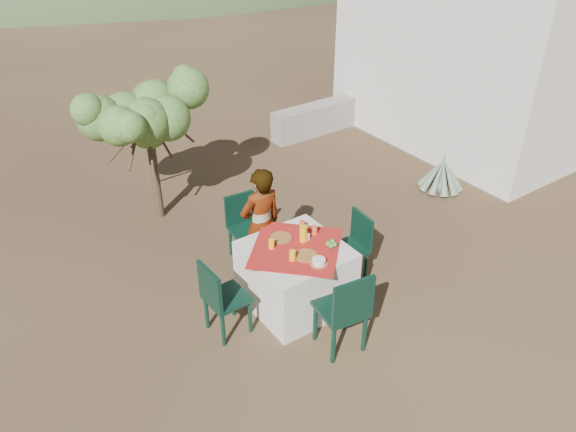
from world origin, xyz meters
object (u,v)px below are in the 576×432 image
(chair_near, at_px, (346,310))
(juice_pitcher, at_px, (303,234))
(chair_right, at_px, (354,243))
(agave, at_px, (442,175))
(shrub_tree, at_px, (150,120))
(chair_far, at_px, (244,224))
(guesthouse, at_px, (482,52))
(table, at_px, (296,275))
(person, at_px, (261,225))
(chair_left, at_px, (220,297))

(chair_near, distance_m, juice_pitcher, 1.02)
(chair_right, distance_m, agave, 2.69)
(shrub_tree, height_order, juice_pitcher, shrub_tree)
(chair_far, bearing_deg, agave, 1.30)
(guesthouse, bearing_deg, table, -159.18)
(chair_right, distance_m, person, 1.12)
(chair_left, bearing_deg, chair_far, -43.20)
(chair_right, bearing_deg, agave, 114.92)
(shrub_tree, height_order, agave, shrub_tree)
(agave, bearing_deg, table, -165.47)
(chair_near, distance_m, shrub_tree, 3.71)
(juice_pitcher, bearing_deg, person, 107.98)
(person, bearing_deg, chair_near, 90.83)
(shrub_tree, height_order, guesthouse, guesthouse)
(shrub_tree, relative_size, agave, 2.46)
(shrub_tree, bearing_deg, chair_right, -64.02)
(table, height_order, agave, table)
(table, distance_m, chair_near, 0.92)
(chair_near, height_order, shrub_tree, shrub_tree)
(chair_far, distance_m, chair_near, 2.03)
(chair_right, xyz_separation_m, person, (-0.89, 0.63, 0.26))
(chair_far, height_order, juice_pitcher, juice_pitcher)
(chair_near, xyz_separation_m, agave, (3.42, 1.78, -0.30))
(chair_left, height_order, shrub_tree, shrub_tree)
(table, xyz_separation_m, chair_left, (-0.94, 0.03, 0.12))
(chair_near, relative_size, juice_pitcher, 5.21)
(person, relative_size, shrub_tree, 0.81)
(chair_right, bearing_deg, juice_pitcher, -88.26)
(person, bearing_deg, chair_far, -95.06)
(chair_far, bearing_deg, guesthouse, 15.48)
(table, bearing_deg, shrub_tree, 99.63)
(chair_left, relative_size, person, 0.62)
(chair_left, bearing_deg, chair_right, -93.45)
(chair_far, relative_size, guesthouse, 0.20)
(chair_left, relative_size, agave, 1.22)
(juice_pitcher, bearing_deg, chair_left, -178.75)
(table, relative_size, person, 0.89)
(person, bearing_deg, table, 94.63)
(table, distance_m, agave, 3.49)
(chair_far, xyz_separation_m, chair_right, (0.85, -1.12, 0.00))
(chair_right, relative_size, shrub_tree, 0.47)
(table, distance_m, chair_far, 1.13)
(chair_left, xyz_separation_m, juice_pitcher, (1.08, 0.02, 0.36))
(guesthouse, bearing_deg, chair_left, -162.27)
(table, xyz_separation_m, agave, (3.38, 0.88, -0.13))
(shrub_tree, bearing_deg, agave, -25.16)
(chair_far, relative_size, juice_pitcher, 4.51)
(chair_near, distance_m, agave, 3.86)
(person, distance_m, shrub_tree, 2.20)
(shrub_tree, bearing_deg, person, -78.71)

